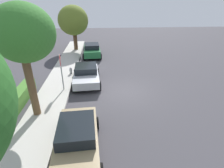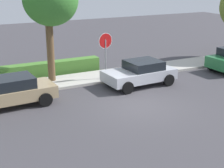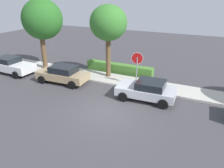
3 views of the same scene
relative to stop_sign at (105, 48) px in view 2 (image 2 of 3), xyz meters
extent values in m
plane|color=#423F44|center=(-0.32, -4.23, -1.91)|extent=(60.00, 60.00, 0.00)
cube|color=beige|center=(-0.32, 0.64, -1.84)|extent=(32.00, 2.16, 0.14)
cylinder|color=gray|center=(0.00, 0.00, -0.72)|extent=(0.08, 0.08, 2.38)
cylinder|color=white|center=(0.00, 0.00, 0.39)|extent=(0.87, 0.14, 0.87)
cylinder|color=red|center=(0.00, 0.00, 0.39)|extent=(0.81, 0.15, 0.82)
cube|color=silver|center=(1.27, -1.55, -1.32)|extent=(3.97, 2.06, 0.56)
cube|color=black|center=(1.56, -1.54, -0.81)|extent=(1.88, 1.73, 0.47)
cylinder|color=black|center=(0.00, -2.55, -1.59)|extent=(0.65, 0.25, 0.64)
cylinder|color=black|center=(-0.09, -0.69, -1.59)|extent=(0.65, 0.25, 0.64)
cylinder|color=black|center=(2.64, -2.42, -1.59)|extent=(0.65, 0.25, 0.64)
cylinder|color=black|center=(2.54, -0.55, -1.59)|extent=(0.65, 0.25, 0.64)
cube|color=tan|center=(-5.65, -1.56, -1.32)|extent=(4.20, 1.95, 0.57)
cube|color=black|center=(-5.52, -1.56, -0.78)|extent=(2.03, 1.62, 0.49)
cylinder|color=black|center=(-4.21, -2.35, -1.59)|extent=(0.65, 0.25, 0.64)
cylinder|color=black|center=(-4.30, -0.62, -1.59)|extent=(0.65, 0.25, 0.64)
cylinder|color=black|center=(6.96, -0.99, -1.59)|extent=(0.65, 0.25, 0.64)
cylinder|color=brown|center=(-2.86, 1.00, -0.17)|extent=(0.40, 0.40, 3.46)
ellipsoid|color=#387A2D|center=(-2.75, 0.84, 2.65)|extent=(2.90, 2.90, 2.75)
cylinder|color=#A5A5A8|center=(2.86, -0.13, -1.63)|extent=(0.22, 0.22, 0.55)
sphere|color=#A5A5A8|center=(2.86, -0.13, -1.30)|extent=(0.21, 0.21, 0.21)
cylinder|color=#A5A5A8|center=(3.01, -0.13, -1.58)|extent=(0.08, 0.09, 0.09)
cube|color=#4C8433|center=(-2.53, 2.46, -1.49)|extent=(6.23, 0.70, 0.82)
camera|label=1|loc=(-11.30, -2.60, 4.09)|focal=28.00mm
camera|label=2|loc=(-8.12, -16.90, 3.96)|focal=55.00mm
camera|label=3|loc=(5.02, -14.55, 4.75)|focal=35.00mm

